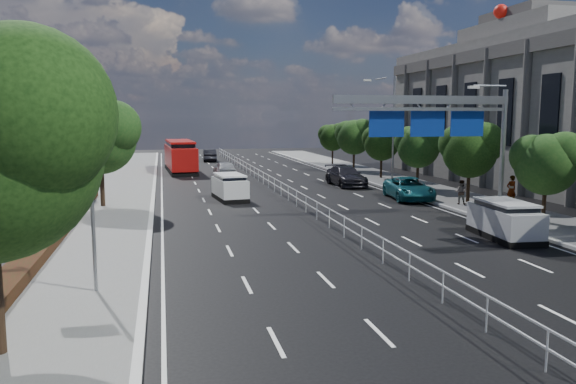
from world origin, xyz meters
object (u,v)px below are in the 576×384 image
object	(u,v)px
pedestrian_a	(511,190)
near_car_silver	(225,169)
near_car_dark	(209,155)
parked_car_dark	(346,176)
red_bus	(180,156)
pedestrian_b	(461,192)
silver_minivan	(505,220)
parked_car_teal	(409,188)
white_minivan	(230,187)
overhead_gantry	(441,118)
toilet_sign	(77,205)

from	to	relation	value
pedestrian_a	near_car_silver	bearing A→B (deg)	-57.09
near_car_dark	parked_car_dark	xyz separation A→B (m)	(8.89, -28.08, 0.05)
red_bus	near_car_silver	size ratio (longest dim) A/B	2.43
near_car_dark	pedestrian_b	xyz separation A→B (m)	(12.60, -39.96, 0.16)
near_car_silver	pedestrian_a	distance (m)	26.60
silver_minivan	parked_car_teal	world-z (taller)	silver_minivan
white_minivan	silver_minivan	bearing A→B (deg)	-59.80
overhead_gantry	pedestrian_a	world-z (taller)	overhead_gantry
toilet_sign	pedestrian_a	distance (m)	27.70
silver_minivan	parked_car_dark	bearing A→B (deg)	96.89
toilet_sign	silver_minivan	size ratio (longest dim) A/B	0.98
overhead_gantry	parked_car_teal	distance (m)	8.81
parked_car_dark	white_minivan	bearing A→B (deg)	-152.45
toilet_sign	parked_car_dark	bearing A→B (deg)	55.66
white_minivan	pedestrian_a	bearing A→B (deg)	-27.52
toilet_sign	pedestrian_a	size ratio (longest dim) A/B	2.36
silver_minivan	parked_car_dark	xyz separation A→B (m)	(-0.85, 20.90, -0.07)
overhead_gantry	silver_minivan	xyz separation A→B (m)	(0.61, -5.40, -4.73)
near_car_dark	toilet_sign	bearing A→B (deg)	82.71
near_car_silver	pedestrian_a	xyz separation A→B (m)	(15.96, -21.28, 0.30)
near_car_silver	silver_minivan	xyz separation A→B (m)	(9.91, -29.69, 0.11)
toilet_sign	overhead_gantry	world-z (taller)	overhead_gantry
overhead_gantry	red_bus	bearing A→B (deg)	113.50
near_car_dark	silver_minivan	xyz separation A→B (m)	(9.74, -48.98, 0.12)
near_car_silver	parked_car_teal	distance (m)	20.26
overhead_gantry	pedestrian_a	size ratio (longest dim) A/B	5.56
red_bus	parked_car_teal	world-z (taller)	red_bus
silver_minivan	pedestrian_a	distance (m)	10.36
near_car_silver	parked_car_teal	bearing A→B (deg)	120.70
overhead_gantry	parked_car_dark	bearing A→B (deg)	90.89
red_bus	parked_car_dark	bearing A→B (deg)	-52.10
toilet_sign	parked_car_teal	size ratio (longest dim) A/B	0.80
toilet_sign	red_bus	world-z (taller)	toilet_sign
overhead_gantry	near_car_dark	distance (m)	44.78
parked_car_dark	toilet_sign	bearing A→B (deg)	-126.14
red_bus	pedestrian_a	size ratio (longest dim) A/B	5.93
silver_minivan	parked_car_teal	distance (m)	12.63
silver_minivan	white_minivan	bearing A→B (deg)	131.04
white_minivan	near_car_dark	bearing A→B (deg)	81.30
pedestrian_a	red_bus	bearing A→B (deg)	-57.99
white_minivan	near_car_silver	size ratio (longest dim) A/B	0.95
red_bus	pedestrian_b	size ratio (longest dim) A/B	7.03
white_minivan	red_bus	size ratio (longest dim) A/B	0.39
pedestrian_a	near_car_dark	bearing A→B (deg)	-72.70
white_minivan	parked_car_dark	world-z (taller)	white_minivan
pedestrian_b	pedestrian_a	bearing A→B (deg)	-148.62
overhead_gantry	near_car_silver	world-z (taller)	overhead_gantry
near_car_silver	silver_minivan	world-z (taller)	silver_minivan
toilet_sign	parked_car_dark	world-z (taller)	toilet_sign
red_bus	parked_car_dark	distance (m)	19.76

